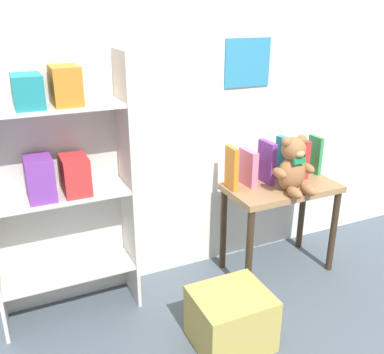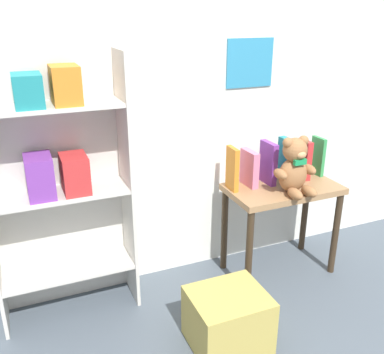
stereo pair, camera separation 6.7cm
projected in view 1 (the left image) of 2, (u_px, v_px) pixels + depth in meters
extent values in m
cube|color=silver|center=(213.00, 64.00, 2.40)|extent=(4.80, 0.06, 2.50)
cube|color=teal|center=(248.00, 63.00, 2.45)|extent=(0.29, 0.01, 0.27)
cube|color=beige|center=(127.00, 185.00, 2.23)|extent=(0.02, 0.26, 1.36)
cube|color=beige|center=(56.00, 187.00, 2.20)|extent=(0.70, 0.02, 1.36)
cube|color=beige|center=(69.00, 271.00, 2.25)|extent=(0.66, 0.24, 0.02)
cube|color=beige|center=(60.00, 196.00, 2.10)|extent=(0.66, 0.24, 0.02)
cube|color=beige|center=(49.00, 108.00, 1.94)|extent=(0.66, 0.24, 0.02)
cube|color=teal|center=(28.00, 91.00, 1.86)|extent=(0.12, 0.18, 0.15)
cube|color=orange|center=(66.00, 86.00, 1.92)|extent=(0.12, 0.18, 0.17)
cube|color=purple|center=(40.00, 178.00, 2.01)|extent=(0.12, 0.18, 0.20)
cube|color=red|center=(75.00, 175.00, 2.08)|extent=(0.12, 0.18, 0.19)
cube|color=#9E754C|center=(282.00, 188.00, 2.52)|extent=(0.66, 0.36, 0.04)
cylinder|color=#37291A|center=(249.00, 253.00, 2.38)|extent=(0.04, 0.04, 0.53)
cylinder|color=#37291A|center=(333.00, 232.00, 2.62)|extent=(0.04, 0.04, 0.53)
cylinder|color=#37291A|center=(223.00, 229.00, 2.64)|extent=(0.04, 0.04, 0.53)
cylinder|color=#37291A|center=(302.00, 212.00, 2.87)|extent=(0.04, 0.04, 0.53)
ellipsoid|color=#99663D|center=(291.00, 174.00, 2.41)|extent=(0.17, 0.13, 0.20)
sphere|color=#99663D|center=(294.00, 149.00, 2.36)|extent=(0.14, 0.14, 0.14)
sphere|color=#99663D|center=(287.00, 142.00, 2.32)|extent=(0.06, 0.06, 0.06)
sphere|color=#99663D|center=(302.00, 140.00, 2.36)|extent=(0.06, 0.06, 0.06)
ellipsoid|color=tan|center=(300.00, 154.00, 2.31)|extent=(0.06, 0.04, 0.04)
ellipsoid|color=#99663D|center=(279.00, 173.00, 2.35)|extent=(0.06, 0.11, 0.06)
ellipsoid|color=#99663D|center=(307.00, 168.00, 2.43)|extent=(0.06, 0.11, 0.06)
ellipsoid|color=#99663D|center=(294.00, 193.00, 2.34)|extent=(0.06, 0.12, 0.06)
ellipsoid|color=#99663D|center=(308.00, 190.00, 2.37)|extent=(0.06, 0.12, 0.06)
cube|color=#198E4C|center=(299.00, 161.00, 2.33)|extent=(0.07, 0.02, 0.03)
cube|color=orange|center=(232.00, 168.00, 2.42)|extent=(0.03, 0.12, 0.25)
cube|color=#D17093|center=(248.00, 168.00, 2.49)|extent=(0.05, 0.15, 0.21)
cube|color=purple|center=(267.00, 162.00, 2.52)|extent=(0.04, 0.14, 0.25)
cube|color=teal|center=(283.00, 158.00, 2.56)|extent=(0.05, 0.11, 0.26)
cube|color=red|center=(301.00, 158.00, 2.60)|extent=(0.04, 0.12, 0.24)
cube|color=#33934C|center=(315.00, 155.00, 2.66)|extent=(0.03, 0.11, 0.24)
cube|color=tan|center=(231.00, 318.00, 2.07)|extent=(0.36, 0.32, 0.28)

